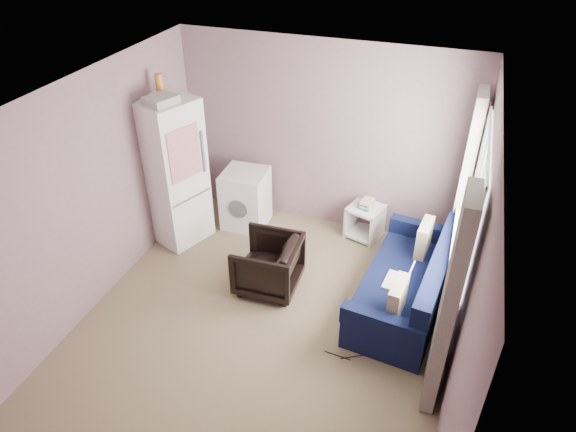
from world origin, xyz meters
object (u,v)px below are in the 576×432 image
(washing_machine, at_px, (245,197))
(side_table, at_px, (365,219))
(fridge, at_px, (172,171))
(sofa, at_px, (409,287))
(armchair, at_px, (268,262))

(washing_machine, distance_m, side_table, 1.62)
(fridge, relative_size, side_table, 3.83)
(washing_machine, bearing_deg, fridge, -146.37)
(side_table, xyz_separation_m, sofa, (0.74, -1.19, 0.03))
(washing_machine, relative_size, side_table, 1.42)
(side_table, bearing_deg, washing_machine, -171.52)
(washing_machine, xyz_separation_m, sofa, (2.34, -0.95, -0.12))
(side_table, distance_m, sofa, 1.40)
(armchair, distance_m, fridge, 1.72)
(fridge, xyz_separation_m, washing_machine, (0.73, 0.54, -0.55))
(armchair, xyz_separation_m, sofa, (1.58, 0.18, -0.06))
(side_table, bearing_deg, sofa, -58.12)
(fridge, distance_m, washing_machine, 1.06)
(armchair, bearing_deg, fridge, -113.97)
(armchair, relative_size, fridge, 0.33)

